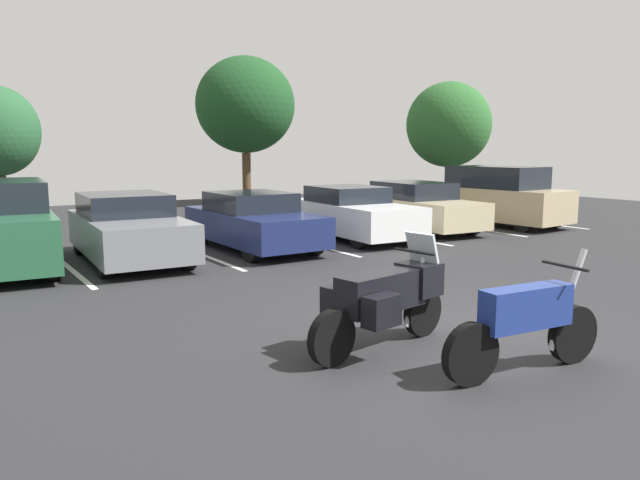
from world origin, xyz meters
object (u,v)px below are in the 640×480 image
motorcycle_second (527,322)px  car_tan (498,196)px  motorcycle_touring (386,297)px  car_navy (253,221)px  car_grey (128,229)px  car_champagne (415,207)px  car_white (353,213)px

motorcycle_second → car_tan: (9.91, 8.91, 0.35)m
motorcycle_touring → motorcycle_second: (0.74, -1.48, -0.08)m
car_navy → car_grey: bearing=178.4°
motorcycle_second → car_tan: 13.33m
car_grey → car_navy: car_grey is taller
car_navy → car_tan: 8.69m
motorcycle_touring → car_grey: (-1.01, 7.57, 0.06)m
car_navy → car_champagne: size_ratio=0.91×
motorcycle_second → car_tan: size_ratio=0.48×
car_tan → car_grey: bearing=179.3°
car_champagne → motorcycle_second: bearing=-126.1°
car_champagne → car_white: bearing=-172.7°
motorcycle_touring → car_white: (5.04, 7.60, 0.04)m
car_grey → car_tan: 11.67m
car_grey → car_champagne: car_grey is taller
motorcycle_second → car_tan: car_tan is taller
motorcycle_touring → car_navy: size_ratio=0.53×
car_grey → car_white: car_grey is taller
car_white → car_champagne: size_ratio=0.92×
car_navy → car_white: car_white is taller
car_grey → car_navy: (2.98, -0.08, -0.03)m
motorcycle_touring → motorcycle_second: bearing=-63.4°
car_navy → car_champagne: (5.64, 0.44, 0.03)m
car_champagne → car_tan: size_ratio=1.06×
motorcycle_second → car_grey: car_grey is taller
car_navy → car_champagne: car_champagne is taller
motorcycle_second → car_white: bearing=64.7°
car_white → motorcycle_touring: bearing=-123.5°
car_white → car_navy: bearing=-178.0°
car_grey → car_white: size_ratio=1.02×
motorcycle_second → car_grey: size_ratio=0.49×
car_grey → car_champagne: (8.61, 0.36, -0.01)m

